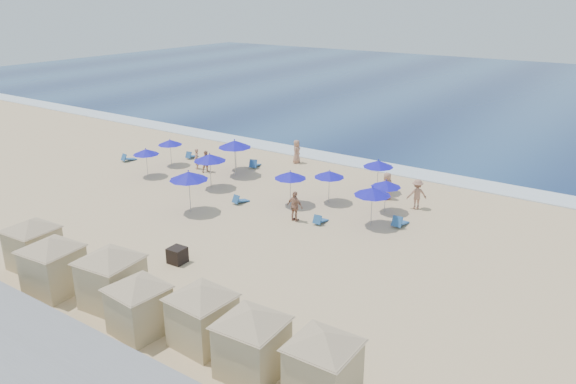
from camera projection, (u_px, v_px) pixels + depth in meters
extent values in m
plane|color=#D4B587|center=(213.00, 222.00, 32.69)|extent=(160.00, 160.00, 0.00)
cube|color=navy|center=(489.00, 92.00, 75.21)|extent=(160.00, 80.00, 0.06)
cube|color=white|center=(344.00, 160.00, 44.66)|extent=(160.00, 2.50, 0.08)
cube|color=black|center=(177.00, 255.00, 27.73)|extent=(0.83, 0.83, 0.80)
cube|color=tan|center=(34.00, 248.00, 27.12)|extent=(2.10, 2.10, 1.99)
cube|color=tan|center=(31.00, 229.00, 26.78)|extent=(2.21, 2.21, 0.08)
pyramid|color=tan|center=(29.00, 219.00, 26.61)|extent=(4.36, 4.36, 0.50)
cube|color=tan|center=(54.00, 270.00, 24.88)|extent=(2.25, 2.25, 2.08)
cube|color=tan|center=(50.00, 249.00, 24.52)|extent=(2.36, 2.36, 0.08)
pyramid|color=tan|center=(49.00, 238.00, 24.35)|extent=(4.55, 4.55, 0.52)
cube|color=tan|center=(112.00, 282.00, 23.76)|extent=(2.34, 2.34, 2.14)
cube|color=tan|center=(109.00, 260.00, 23.40)|extent=(2.46, 2.46, 0.09)
pyramid|color=tan|center=(108.00, 248.00, 23.22)|extent=(4.67, 4.67, 0.54)
cube|color=tan|center=(139.00, 310.00, 21.91)|extent=(2.08, 2.08, 1.92)
cube|color=tan|center=(137.00, 288.00, 21.59)|extent=(2.19, 2.19, 0.08)
pyramid|color=tan|center=(136.00, 277.00, 21.42)|extent=(4.20, 4.20, 0.48)
cube|color=tan|center=(203.00, 321.00, 21.13)|extent=(2.10, 2.10, 2.00)
cube|color=tan|center=(201.00, 297.00, 20.80)|extent=(2.21, 2.21, 0.08)
pyramid|color=tan|center=(201.00, 285.00, 20.63)|extent=(4.38, 4.38, 0.50)
cube|color=tan|center=(252.00, 348.00, 19.48)|extent=(2.14, 2.14, 2.03)
cube|color=tan|center=(252.00, 323.00, 19.14)|extent=(2.25, 2.25, 0.08)
pyramid|color=tan|center=(251.00, 310.00, 18.97)|extent=(4.45, 4.45, 0.51)
cube|color=tan|center=(323.00, 371.00, 18.32)|extent=(2.03, 2.03, 1.99)
cube|color=tan|center=(324.00, 345.00, 17.99)|extent=(2.13, 2.13, 0.08)
pyramid|color=tan|center=(324.00, 332.00, 17.82)|extent=(4.37, 4.37, 0.50)
cylinder|color=#A5A8AD|center=(147.00, 165.00, 40.61)|extent=(0.04, 0.04, 1.69)
cone|color=#1410B2|center=(146.00, 152.00, 40.27)|extent=(1.87, 1.87, 0.40)
sphere|color=#1410B2|center=(146.00, 148.00, 40.19)|extent=(0.07, 0.07, 0.07)
cylinder|color=#A5A8AD|center=(171.00, 155.00, 43.20)|extent=(0.04, 0.04, 1.68)
cone|color=#1410B2|center=(170.00, 142.00, 42.87)|extent=(1.86, 1.86, 0.40)
sphere|color=#1410B2|center=(170.00, 139.00, 42.78)|extent=(0.07, 0.07, 0.07)
cylinder|color=#A5A8AD|center=(211.00, 174.00, 38.13)|extent=(0.05, 0.05, 1.99)
cone|color=#1410B2|center=(210.00, 157.00, 37.73)|extent=(2.20, 2.20, 0.47)
sphere|color=#1410B2|center=(210.00, 153.00, 37.64)|extent=(0.08, 0.08, 0.08)
cylinder|color=#A5A8AD|center=(236.00, 159.00, 42.14)|extent=(0.04, 0.04, 1.70)
cone|color=#1410B2|center=(236.00, 146.00, 41.80)|extent=(1.88, 1.88, 0.40)
sphere|color=#1410B2|center=(235.00, 143.00, 41.72)|extent=(0.07, 0.07, 0.07)
cylinder|color=#A5A8AD|center=(235.00, 161.00, 40.78)|extent=(0.06, 0.06, 2.17)
cone|color=#1410B2|center=(235.00, 144.00, 40.35)|extent=(2.39, 2.39, 0.51)
sphere|color=#1410B2|center=(234.00, 140.00, 40.24)|extent=(0.09, 0.09, 0.09)
cylinder|color=#A5A8AD|center=(190.00, 195.00, 33.94)|extent=(0.06, 0.06, 2.12)
cone|color=#1410B2|center=(189.00, 176.00, 33.52)|extent=(2.35, 2.35, 0.50)
sphere|color=#1410B2|center=(188.00, 171.00, 33.41)|extent=(0.09, 0.09, 0.09)
cylinder|color=#A5A8AD|center=(329.00, 189.00, 35.54)|extent=(0.05, 0.05, 1.74)
cone|color=#1410B2|center=(329.00, 174.00, 35.19)|extent=(1.92, 1.92, 0.41)
sphere|color=#1410B2|center=(329.00, 170.00, 35.11)|extent=(0.07, 0.07, 0.07)
cylinder|color=#A5A8AD|center=(290.00, 191.00, 35.11)|extent=(0.05, 0.05, 1.81)
cone|color=#1410B2|center=(290.00, 175.00, 34.75)|extent=(2.00, 2.00, 0.43)
sphere|color=#1410B2|center=(290.00, 171.00, 34.66)|extent=(0.08, 0.08, 0.08)
cylinder|color=#A5A8AD|center=(378.00, 179.00, 37.35)|extent=(0.05, 0.05, 1.83)
cone|color=#1410B2|center=(378.00, 164.00, 36.99)|extent=(2.02, 2.02, 0.43)
sphere|color=#1410B2|center=(379.00, 160.00, 36.90)|extent=(0.08, 0.08, 0.08)
cylinder|color=#A5A8AD|center=(385.00, 199.00, 34.01)|extent=(0.04, 0.04, 1.66)
cone|color=#1410B2|center=(386.00, 184.00, 33.68)|extent=(1.83, 1.83, 0.39)
sphere|color=#1410B2|center=(386.00, 180.00, 33.60)|extent=(0.07, 0.07, 0.07)
cylinder|color=#A5A8AD|center=(371.00, 210.00, 31.98)|extent=(0.05, 0.05, 1.90)
cone|color=#1410B2|center=(372.00, 191.00, 31.60)|extent=(2.10, 2.10, 0.45)
sphere|color=#1410B2|center=(373.00, 187.00, 31.51)|extent=(0.08, 0.08, 0.08)
cube|color=#285B96|center=(129.00, 159.00, 44.59)|extent=(0.70, 1.19, 0.31)
cube|color=#285B96|center=(124.00, 157.00, 44.20)|extent=(0.57, 0.39, 0.54)
cube|color=#285B96|center=(192.00, 156.00, 45.37)|extent=(0.60, 1.11, 0.29)
cube|color=#285B96|center=(189.00, 155.00, 44.93)|extent=(0.53, 0.34, 0.52)
cube|color=#285B96|center=(255.00, 165.00, 43.03)|extent=(0.96, 1.36, 0.34)
cube|color=#285B96|center=(253.00, 163.00, 42.48)|extent=(0.66, 0.51, 0.60)
cube|color=#285B96|center=(241.00, 201.00, 35.72)|extent=(0.67, 1.14, 0.29)
cube|color=#285B96|center=(236.00, 199.00, 35.34)|extent=(0.55, 0.37, 0.52)
cube|color=#285B96|center=(321.00, 220.00, 32.62)|extent=(0.54, 1.08, 0.29)
cube|color=#285B96|center=(317.00, 219.00, 32.20)|extent=(0.51, 0.31, 0.51)
cube|color=#285B96|center=(401.00, 223.00, 32.24)|extent=(0.59, 1.25, 0.34)
cube|color=#285B96|center=(397.00, 221.00, 31.76)|extent=(0.59, 0.34, 0.61)
imported|color=#AC785F|center=(197.00, 159.00, 42.33)|extent=(0.68, 0.61, 1.57)
imported|color=#AC785F|center=(207.00, 161.00, 41.59)|extent=(0.86, 0.96, 1.63)
imported|color=#AC785F|center=(295.00, 206.00, 32.62)|extent=(1.09, 0.49, 1.83)
imported|color=#AC785F|center=(417.00, 194.00, 34.51)|extent=(1.40, 1.26, 1.88)
imported|color=#AC785F|center=(297.00, 151.00, 43.78)|extent=(0.83, 1.04, 1.85)
imported|color=#AC785F|center=(387.00, 186.00, 36.09)|extent=(0.96, 1.05, 1.80)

